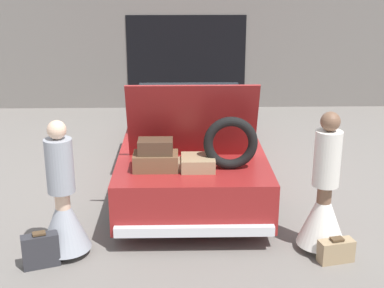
{
  "coord_description": "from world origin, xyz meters",
  "views": [
    {
      "loc": [
        -0.16,
        -8.26,
        3.22
      ],
      "look_at": [
        0.0,
        -1.41,
        0.97
      ],
      "focal_mm": 50.0,
      "sensor_mm": 36.0,
      "label": 1
    }
  ],
  "objects_px": {
    "person_right": "(324,202)",
    "suitcase_beside_right_person": "(336,251)",
    "suitcase_beside_left_person": "(41,250)",
    "car": "(190,139)",
    "person_left": "(63,208)"
  },
  "relations": [
    {
      "from": "car",
      "to": "suitcase_beside_left_person",
      "type": "xyz_separation_m",
      "value": [
        -1.74,
        -2.88,
        -0.4
      ]
    },
    {
      "from": "person_right",
      "to": "suitcase_beside_left_person",
      "type": "height_order",
      "value": "person_right"
    },
    {
      "from": "person_right",
      "to": "suitcase_beside_right_person",
      "type": "height_order",
      "value": "person_right"
    },
    {
      "from": "suitcase_beside_left_person",
      "to": "suitcase_beside_right_person",
      "type": "bearing_deg",
      "value": 0.44
    },
    {
      "from": "car",
      "to": "person_right",
      "type": "relative_size",
      "value": 3.05
    },
    {
      "from": "suitcase_beside_left_person",
      "to": "suitcase_beside_right_person",
      "type": "relative_size",
      "value": 1.0
    },
    {
      "from": "person_left",
      "to": "suitcase_beside_left_person",
      "type": "relative_size",
      "value": 3.77
    },
    {
      "from": "person_left",
      "to": "suitcase_beside_left_person",
      "type": "xyz_separation_m",
      "value": [
        -0.22,
        -0.28,
        -0.39
      ]
    },
    {
      "from": "person_right",
      "to": "suitcase_beside_left_person",
      "type": "relative_size",
      "value": 3.93
    },
    {
      "from": "person_left",
      "to": "suitcase_beside_left_person",
      "type": "distance_m",
      "value": 0.53
    },
    {
      "from": "person_right",
      "to": "suitcase_beside_right_person",
      "type": "relative_size",
      "value": 3.92
    },
    {
      "from": "car",
      "to": "suitcase_beside_left_person",
      "type": "relative_size",
      "value": 11.99
    },
    {
      "from": "person_left",
      "to": "suitcase_beside_right_person",
      "type": "xyz_separation_m",
      "value": [
        3.14,
        -0.26,
        -0.45
      ]
    },
    {
      "from": "car",
      "to": "person_right",
      "type": "xyz_separation_m",
      "value": [
        1.52,
        -2.56,
        0.02
      ]
    },
    {
      "from": "person_right",
      "to": "person_left",
      "type": "bearing_deg",
      "value": 78.13
    }
  ]
}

